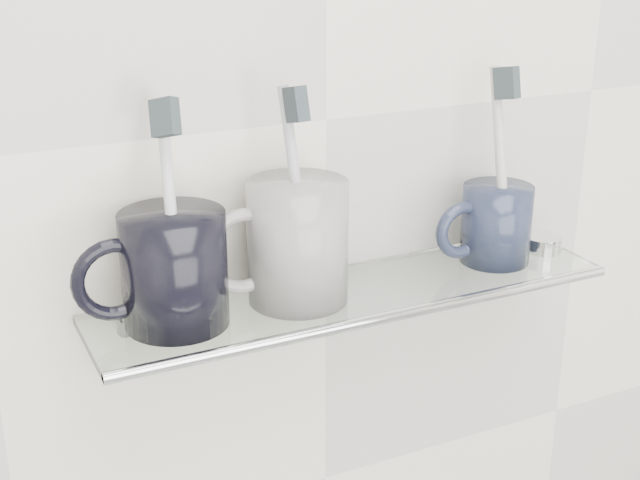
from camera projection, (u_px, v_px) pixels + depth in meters
wall_back at (326, 120)px, 0.83m from camera, size 2.50×0.00×2.50m
shelf_glass at (355, 294)px, 0.84m from camera, size 0.50×0.12×0.01m
shelf_rail at (384, 318)px, 0.79m from camera, size 0.50×0.01×0.01m
bracket_left at (122, 328)px, 0.79m from camera, size 0.02×0.03×0.02m
bracket_right at (506, 253)px, 0.97m from camera, size 0.02×0.03×0.02m
mug_left at (175, 269)px, 0.75m from camera, size 0.11×0.11×0.10m
mug_left_handle at (114, 280)px, 0.73m from camera, size 0.07×0.01×0.07m
toothbrush_left at (171, 213)px, 0.73m from camera, size 0.03×0.08×0.18m
bristles_left at (165, 117)px, 0.71m from camera, size 0.02×0.03×0.04m
mug_center at (298, 242)px, 0.80m from camera, size 0.10×0.10×0.11m
mug_center_handle at (244, 251)px, 0.78m from camera, size 0.08×0.01×0.08m
toothbrush_center at (297, 194)px, 0.78m from camera, size 0.02×0.05×0.19m
bristles_center at (296, 104)px, 0.75m from camera, size 0.01×0.03×0.03m
mug_right at (496, 224)px, 0.89m from camera, size 0.07×0.07×0.08m
mug_right_handle at (462, 230)px, 0.87m from camera, size 0.06×0.01×0.06m
toothbrush_right at (501, 165)px, 0.87m from camera, size 0.02×0.05×0.19m
bristles_right at (507, 83)px, 0.84m from camera, size 0.02×0.03×0.03m
chrome_cap at (543, 243)px, 0.93m from camera, size 0.04×0.04×0.02m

